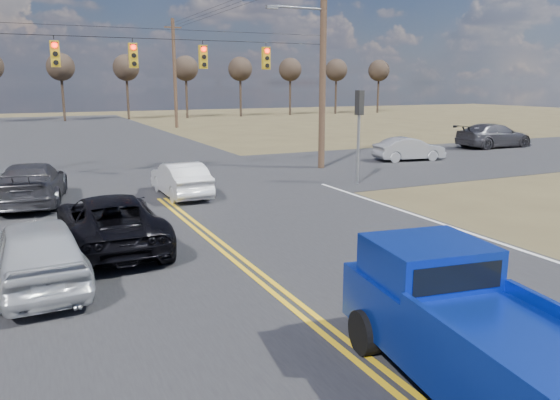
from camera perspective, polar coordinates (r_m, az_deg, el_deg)
name	(u,v)px	position (r m, az deg, el deg)	size (l,w,h in m)	color
ground	(394,386)	(8.31, 11.78, -18.49)	(160.00, 160.00, 0.00)	brown
road_main	(193,224)	(16.78, -9.12, -2.50)	(14.00, 120.00, 0.02)	#28282B
road_cross	(140,182)	(24.41, -14.41, 1.86)	(120.00, 12.00, 0.02)	#28282B
signal_gantry	(147,61)	(23.95, -13.76, 13.88)	(19.60, 4.83, 10.00)	#473323
utility_poles	(138,56)	(23.08, -14.62, 14.32)	(19.60, 58.32, 10.00)	#473323
treeline	(103,55)	(32.93, -18.06, 14.19)	(87.00, 117.80, 7.40)	#33261C
pickup_truck	(471,332)	(8.02, 19.36, -12.87)	(2.50, 5.15, 1.86)	black
silver_suv	(38,252)	(12.48, -23.96, -4.96)	(1.78, 4.42, 1.51)	#AEB2B7
black_suv	(110,222)	(14.65, -17.34, -2.17)	(2.37, 5.15, 1.43)	black
white_car_queue	(181,179)	(20.84, -10.34, 2.15)	(1.38, 3.95, 1.30)	silver
dgrey_car_queue	(32,184)	(21.03, -24.51, 1.57)	(2.07, 5.09, 1.48)	#35343A
cross_car_east_near	(409,149)	(30.85, 13.34, 5.20)	(3.88, 1.35, 1.28)	gray
cross_car_east_far	(494,136)	(38.82, 21.44, 6.28)	(5.46, 2.22, 1.58)	#37363C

